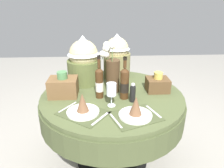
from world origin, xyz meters
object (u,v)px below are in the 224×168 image
object	(u,v)px
wine_bottle_rear	(124,83)
wine_glass_left	(111,90)
gift_tub_back_centre	(117,55)
woven_basket_side_right	(158,84)
place_setting_left	(83,108)
place_setting_right	(136,111)
flower_vase	(112,70)
dining_table	(112,108)
pepper_mill	(133,93)
wine_bottle_centre	(99,83)
gift_tub_back_left	(84,59)
woven_basket_side_left	(63,86)

from	to	relation	value
wine_bottle_rear	wine_glass_left	xyz separation A→B (m)	(-0.11, -0.13, 0.00)
wine_bottle_rear	gift_tub_back_centre	bearing A→B (deg)	92.82
gift_tub_back_centre	woven_basket_side_right	bearing A→B (deg)	-47.15
place_setting_left	wine_glass_left	size ratio (longest dim) A/B	2.24
woven_basket_side_right	place_setting_right	bearing A→B (deg)	-121.94
flower_vase	woven_basket_side_right	size ratio (longest dim) A/B	2.29
gift_tub_back_centre	dining_table	bearing A→B (deg)	-99.90
dining_table	woven_basket_side_right	size ratio (longest dim) A/B	6.46
flower_vase	wine_bottle_rear	xyz separation A→B (m)	(0.10, -0.16, -0.06)
pepper_mill	gift_tub_back_centre	distance (m)	0.60
wine_bottle_centre	pepper_mill	world-z (taller)	wine_bottle_centre
dining_table	gift_tub_back_left	xyz separation A→B (m)	(-0.26, 0.28, 0.39)
gift_tub_back_centre	woven_basket_side_left	world-z (taller)	gift_tub_back_centre
wine_glass_left	woven_basket_side_right	size ratio (longest dim) A/B	0.97
wine_bottle_rear	gift_tub_back_left	bearing A→B (deg)	133.58
woven_basket_side_left	dining_table	bearing A→B (deg)	1.44
gift_tub_back_left	pepper_mill	bearing A→B (deg)	-46.39
dining_table	gift_tub_back_centre	bearing A→B (deg)	80.10
dining_table	wine_glass_left	world-z (taller)	wine_glass_left
flower_vase	wine_bottle_rear	bearing A→B (deg)	-57.89
place_setting_left	pepper_mill	bearing A→B (deg)	23.28
place_setting_right	pepper_mill	bearing A→B (deg)	86.83
wine_glass_left	woven_basket_side_left	world-z (taller)	woven_basket_side_left
place_setting_left	wine_bottle_centre	xyz separation A→B (m)	(0.12, 0.26, 0.09)
pepper_mill	dining_table	bearing A→B (deg)	135.67
flower_vase	pepper_mill	world-z (taller)	flower_vase
place_setting_right	flower_vase	world-z (taller)	flower_vase
wine_glass_left	wine_bottle_centre	bearing A→B (deg)	120.88
flower_vase	gift_tub_back_centre	world-z (taller)	gift_tub_back_centre
wine_glass_left	gift_tub_back_centre	world-z (taller)	gift_tub_back_centre
place_setting_left	woven_basket_side_left	world-z (taller)	woven_basket_side_left
wine_bottle_centre	wine_glass_left	distance (m)	0.18
place_setting_left	woven_basket_side_right	bearing A→B (deg)	29.43
woven_basket_side_left	wine_glass_left	bearing A→B (deg)	-27.22
place_setting_left	wine_glass_left	world-z (taller)	wine_glass_left
place_setting_right	wine_glass_left	distance (m)	0.25
wine_bottle_centre	wine_bottle_rear	bearing A→B (deg)	-7.50
gift_tub_back_centre	woven_basket_side_right	world-z (taller)	gift_tub_back_centre
place_setting_left	woven_basket_side_left	distance (m)	0.37
gift_tub_back_centre	flower_vase	bearing A→B (deg)	-102.13
woven_basket_side_left	woven_basket_side_right	bearing A→B (deg)	3.66
gift_tub_back_left	woven_basket_side_left	size ratio (longest dim) A/B	1.93
dining_table	flower_vase	bearing A→B (deg)	91.86
wine_bottle_centre	pepper_mill	bearing A→B (deg)	-18.74
flower_vase	woven_basket_side_right	bearing A→B (deg)	-3.34
wine_bottle_centre	gift_tub_back_centre	size ratio (longest dim) A/B	0.80
gift_tub_back_centre	place_setting_left	bearing A→B (deg)	-112.58
wine_bottle_rear	wine_glass_left	size ratio (longest dim) A/B	1.88
woven_basket_side_left	place_setting_left	bearing A→B (deg)	-58.89
place_setting_right	wine_bottle_centre	world-z (taller)	wine_bottle_centre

